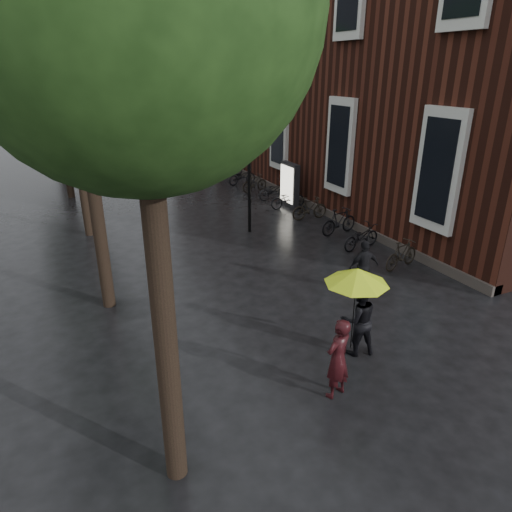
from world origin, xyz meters
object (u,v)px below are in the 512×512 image
lamp_post (249,167)px  person_black (358,319)px  person_burgundy (338,359)px  ad_lightbox (289,185)px  pedestrian_walking (364,267)px  parked_bicycles (290,199)px

lamp_post → person_black: bearing=-98.3°
person_burgundy → ad_lightbox: size_ratio=0.84×
person_black → lamp_post: size_ratio=0.40×
lamp_post → person_burgundy: bearing=-104.6°
person_burgundy → lamp_post: bearing=-122.1°
pedestrian_walking → parked_bicycles: size_ratio=0.10×
person_black → person_burgundy: bearing=52.3°
ad_lightbox → lamp_post: lamp_post is taller
person_black → parked_bicycles: person_black is taller
person_black → parked_bicycles: 11.01m
parked_bicycles → lamp_post: 4.01m
parked_bicycles → ad_lightbox: size_ratio=7.68×
ad_lightbox → person_black: bearing=-111.6°
person_black → pedestrian_walking: size_ratio=1.09×
person_burgundy → ad_lightbox: bearing=-132.6°
pedestrian_walking → ad_lightbox: bearing=-98.3°
person_burgundy → pedestrian_walking: bearing=-151.1°
person_burgundy → parked_bicycles: (5.28, 11.22, -0.36)m
person_burgundy → lamp_post: 9.72m
person_burgundy → pedestrian_walking: size_ratio=1.08×
person_black → parked_bicycles: (4.07, 10.23, -0.37)m
pedestrian_walking → lamp_post: size_ratio=0.37×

